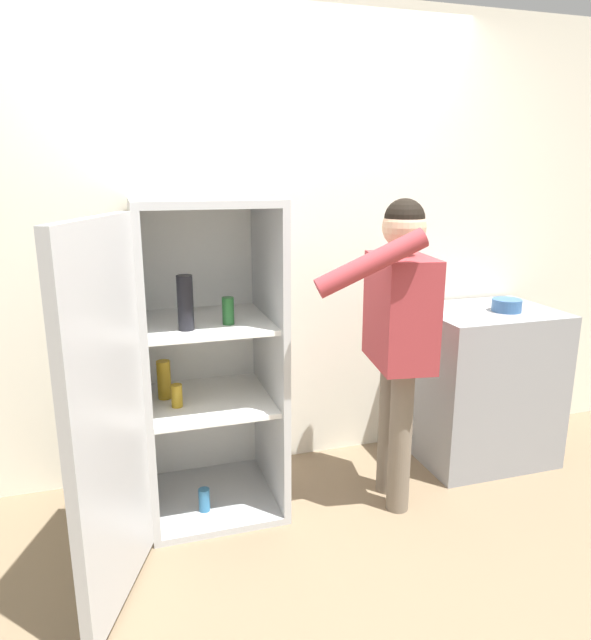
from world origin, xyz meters
The scene contains 6 objects.
ground_plane centered at (0.00, 0.00, 0.00)m, with size 12.00×12.00×0.00m, color #7A664C.
wall_back centered at (0.00, 0.98, 1.27)m, with size 7.00×0.06×2.55m.
refrigerator centered at (-0.43, 0.52, 0.77)m, with size 0.93×1.26×1.55m.
person centered at (0.56, 0.34, 0.97)m, with size 0.66×0.58×1.55m.
counter centered at (1.28, 0.63, 0.45)m, with size 0.76×0.60×0.90m.
bowl centered at (1.36, 0.57, 0.94)m, with size 0.16×0.16×0.07m.
Camera 1 is at (-0.70, -2.06, 1.66)m, focal length 32.00 mm.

